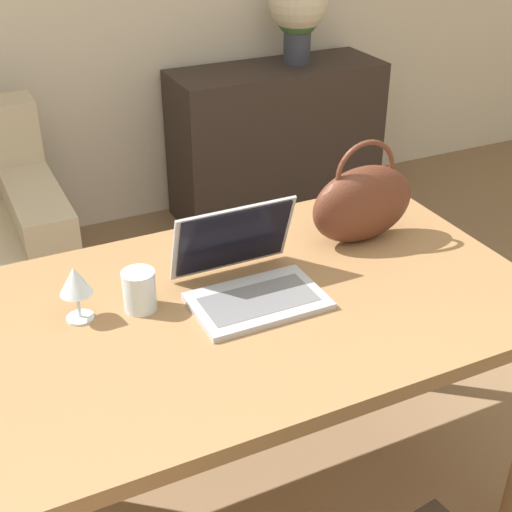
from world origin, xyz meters
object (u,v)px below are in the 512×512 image
(drinking_glass, at_px, (139,291))
(wine_glass, at_px, (75,283))
(laptop, at_px, (246,271))
(handbag, at_px, (363,202))
(flower_vase, at_px, (298,9))

(drinking_glass, distance_m, wine_glass, 0.15)
(laptop, relative_size, wine_glass, 2.30)
(laptop, distance_m, handbag, 0.42)
(drinking_glass, relative_size, wine_glass, 0.73)
(handbag, xyz_separation_m, flower_vase, (0.72, 1.70, 0.17))
(laptop, bearing_deg, handbag, 14.36)
(drinking_glass, bearing_deg, handbag, 5.64)
(wine_glass, distance_m, handbag, 0.82)
(drinking_glass, bearing_deg, laptop, -8.14)
(wine_glass, bearing_deg, flower_vase, 48.76)
(wine_glass, height_order, flower_vase, flower_vase)
(wine_glass, relative_size, flower_vase, 0.32)
(laptop, relative_size, drinking_glass, 3.14)
(laptop, distance_m, wine_glass, 0.41)
(laptop, height_order, wine_glass, laptop)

